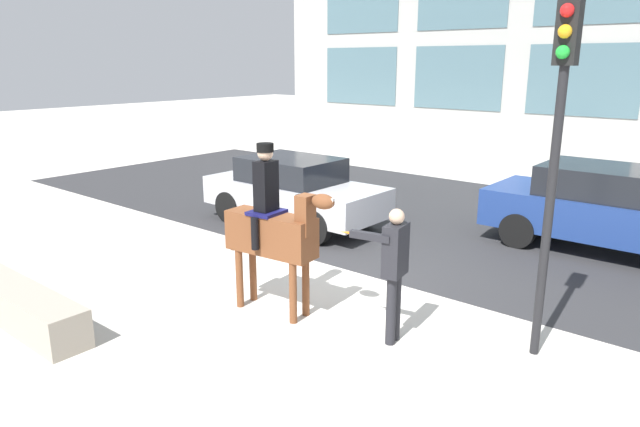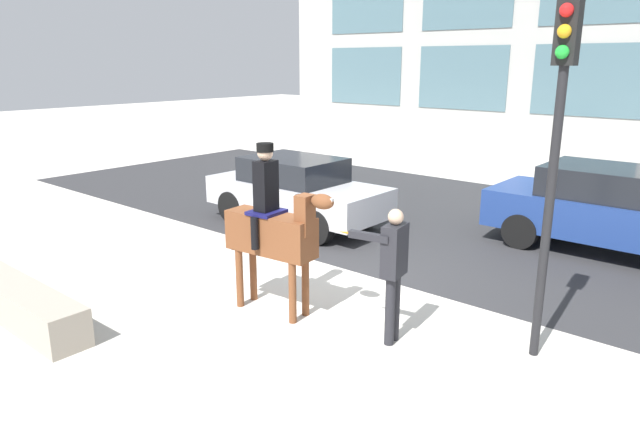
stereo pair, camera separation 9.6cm
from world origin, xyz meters
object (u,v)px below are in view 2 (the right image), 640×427
Objects in this scene: mounted_horse_lead at (273,228)px; planter_ledge at (21,304)px; pedestrian_bystander at (393,265)px; street_car_far_lane at (608,209)px; street_car_near_lane at (296,190)px; traffic_light at (557,129)px.

mounted_horse_lead reaches higher than planter_ledge.
mounted_horse_lead is 0.84× the size of planter_ledge.
street_car_far_lane is at bearing -110.29° from pedestrian_bystander.
pedestrian_bystander is at bearing 3.81° from mounted_horse_lead.
mounted_horse_lead is 1.38× the size of pedestrian_bystander.
traffic_light reaches higher than street_car_near_lane.
pedestrian_bystander is at bearing -150.82° from traffic_light.
street_car_far_lane is at bearing 57.96° from planter_ledge.
mounted_horse_lead reaches higher than street_car_far_lane.
street_car_near_lane is 1.42× the size of planter_ledge.
street_car_far_lane is at bearing 22.86° from street_car_near_lane.
traffic_light reaches higher than mounted_horse_lead.
pedestrian_bystander is 0.43× the size of traffic_light.
traffic_light is (0.46, -4.96, 1.99)m from street_car_far_lane.
traffic_light is at bearing -84.65° from street_car_far_lane.
street_car_near_lane is 6.38m from street_car_far_lane.
street_car_near_lane is at bearing 158.64° from traffic_light.
traffic_light is at bearing 32.40° from planter_ledge.
traffic_light is 7.47m from planter_ledge.
mounted_horse_lead is at bearing -0.17° from pedestrian_bystander.
pedestrian_bystander is at bearing 33.51° from planter_ledge.
street_car_far_lane is at bearing 95.35° from traffic_light.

